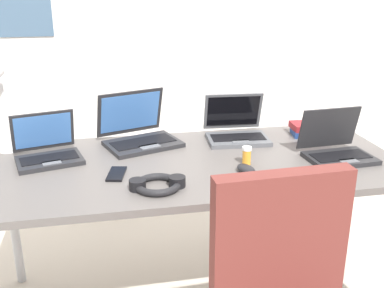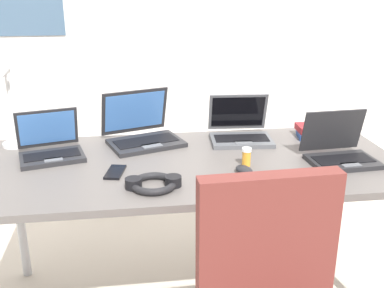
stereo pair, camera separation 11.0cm
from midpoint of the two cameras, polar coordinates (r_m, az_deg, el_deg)
wall_back at (r=2.92m, az=-1.92°, el=16.31°), size 6.00×0.13×2.60m
desk at (r=1.99m, az=1.59°, el=-3.72°), size 1.80×0.80×0.74m
desk_lamp at (r=2.20m, az=-20.63°, el=4.33°), size 0.12×0.18×0.40m
laptop_far_corner at (r=2.09m, az=-15.85°, el=-0.48°), size 0.32×0.30×0.20m
laptop_mid_desk at (r=2.08m, az=19.44°, el=-0.89°), size 0.30×0.26×0.21m
laptop_near_mouse at (r=2.19m, az=-4.80°, el=1.40°), size 0.41×0.38×0.24m
laptop_front_right at (r=2.24m, az=7.47°, el=1.60°), size 0.31×0.28×0.21m
computer_mouse at (r=1.85m, az=8.28°, el=-3.30°), size 0.09×0.11×0.03m
cell_phone at (r=1.87m, az=-7.92°, el=-3.52°), size 0.09×0.15×0.01m
headphones at (r=1.73m, az=-3.02°, el=-4.96°), size 0.21×0.18×0.04m
pill_bottle at (r=1.93m, az=8.47°, el=-1.59°), size 0.04×0.04×0.08m
book_stack at (r=2.36m, az=16.65°, el=1.53°), size 0.21×0.15×0.06m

